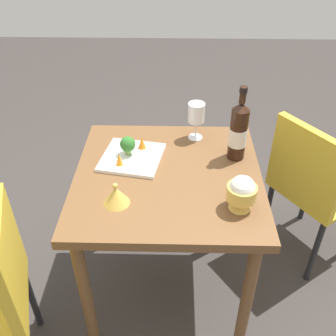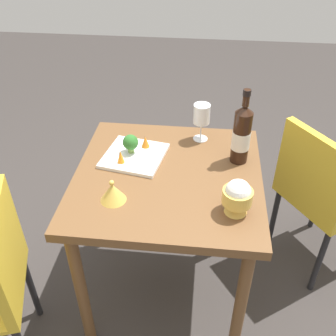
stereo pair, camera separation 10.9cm
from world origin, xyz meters
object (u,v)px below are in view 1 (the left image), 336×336
(serving_plate, at_px, (132,157))
(carrot_garnish_left, at_px, (142,143))
(chair_near_window, at_px, (311,181))
(rice_bowl, at_px, (242,192))
(wine_glass, at_px, (196,114))
(carrot_garnish_right, at_px, (119,159))
(rice_bowl_lid, at_px, (116,195))
(wine_bottle, at_px, (238,131))
(broccoli_floret, at_px, (128,144))

(serving_plate, relative_size, carrot_garnish_left, 5.54)
(chair_near_window, height_order, rice_bowl, rice_bowl)
(wine_glass, bearing_deg, carrot_garnish_right, -53.10)
(rice_bowl_lid, bearing_deg, wine_bottle, 123.02)
(wine_bottle, relative_size, wine_glass, 1.86)
(rice_bowl_lid, bearing_deg, chair_near_window, 115.84)
(serving_plate, distance_m, carrot_garnish_left, 0.08)
(wine_bottle, height_order, carrot_garnish_right, wine_bottle)
(rice_bowl, distance_m, carrot_garnish_right, 0.53)
(chair_near_window, height_order, broccoli_floret, broccoli_floret)
(chair_near_window, bearing_deg, wine_bottle, -108.56)
(wine_bottle, height_order, wine_glass, wine_bottle)
(wine_bottle, distance_m, serving_plate, 0.47)
(rice_bowl, height_order, rice_bowl_lid, rice_bowl)
(chair_near_window, relative_size, rice_bowl, 6.00)
(chair_near_window, height_order, carrot_garnish_right, chair_near_window)
(wine_glass, relative_size, carrot_garnish_right, 3.20)
(broccoli_floret, xyz_separation_m, carrot_garnish_left, (-0.05, 0.06, -0.02))
(carrot_garnish_right, bearing_deg, carrot_garnish_left, 146.82)
(wine_glass, bearing_deg, wine_bottle, 48.08)
(carrot_garnish_left, bearing_deg, serving_plate, -31.61)
(broccoli_floret, distance_m, carrot_garnish_right, 0.09)
(chair_near_window, relative_size, serving_plate, 2.92)
(wine_glass, height_order, rice_bowl, wine_glass)
(wine_glass, distance_m, carrot_garnish_left, 0.28)
(wine_glass, xyz_separation_m, serving_plate, (0.18, -0.28, -0.12))
(carrot_garnish_left, bearing_deg, rice_bowl, 46.73)
(broccoli_floret, xyz_separation_m, carrot_garnish_right, (0.08, -0.03, -0.02))
(wine_glass, bearing_deg, broccoli_floret, -60.92)
(broccoli_floret, relative_size, carrot_garnish_left, 1.63)
(rice_bowl_lid, height_order, carrot_garnish_left, rice_bowl_lid)
(serving_plate, relative_size, broccoli_floret, 3.39)
(rice_bowl_lid, height_order, carrot_garnish_right, rice_bowl_lid)
(broccoli_floret, bearing_deg, carrot_garnish_left, 131.78)
(serving_plate, bearing_deg, rice_bowl_lid, -5.93)
(chair_near_window, distance_m, carrot_garnish_right, 0.97)
(chair_near_window, relative_size, wine_bottle, 2.55)
(wine_glass, relative_size, broccoli_floret, 2.09)
(wine_bottle, distance_m, carrot_garnish_left, 0.42)
(wine_glass, xyz_separation_m, broccoli_floret, (0.17, -0.30, -0.06))
(wine_glass, height_order, rice_bowl_lid, wine_glass)
(serving_plate, bearing_deg, rice_bowl, 54.89)
(rice_bowl_lid, bearing_deg, rice_bowl, 88.01)
(serving_plate, relative_size, carrot_garnish_right, 5.20)
(wine_bottle, distance_m, wine_glass, 0.23)
(chair_near_window, xyz_separation_m, carrot_garnish_right, (0.21, -0.91, 0.27))
(broccoli_floret, bearing_deg, serving_plate, 48.65)
(wine_bottle, xyz_separation_m, carrot_garnish_left, (-0.04, -0.41, -0.09))
(chair_near_window, distance_m, wine_bottle, 0.56)
(wine_bottle, bearing_deg, rice_bowl_lid, -56.98)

